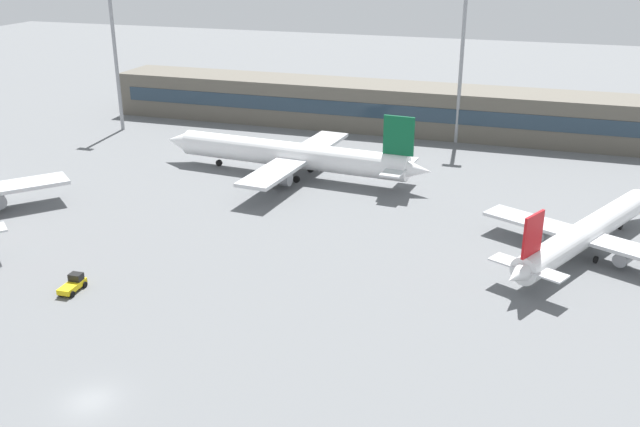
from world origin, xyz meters
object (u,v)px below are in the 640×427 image
(airplane_mid, at_px, (588,232))
(airplane_far, at_px, (290,155))
(baggage_tug_yellow, at_px, (73,284))
(floodlight_tower_east, at_px, (115,51))
(floodlight_tower_west, at_px, (462,56))

(airplane_mid, height_order, airplane_far, airplane_far)
(baggage_tug_yellow, relative_size, floodlight_tower_east, 0.13)
(airplane_mid, bearing_deg, airplane_far, 159.07)
(airplane_mid, xyz_separation_m, floodlight_tower_west, (-22.38, 46.11, 13.47))
(airplane_far, xyz_separation_m, baggage_tug_yellow, (-8.47, -45.55, -2.74))
(airplane_mid, bearing_deg, floodlight_tower_west, 115.89)
(airplane_far, height_order, floodlight_tower_east, floodlight_tower_east)
(airplane_mid, relative_size, baggage_tug_yellow, 9.39)
(airplane_far, xyz_separation_m, floodlight_tower_east, (-42.65, 17.49, 12.22))
(floodlight_tower_east, bearing_deg, baggage_tug_yellow, -61.54)
(airplane_mid, relative_size, floodlight_tower_west, 1.21)
(airplane_far, relative_size, floodlight_tower_east, 1.71)
(floodlight_tower_west, relative_size, floodlight_tower_east, 1.04)
(floodlight_tower_east, bearing_deg, airplane_mid, -21.60)
(baggage_tug_yellow, height_order, floodlight_tower_east, floodlight_tower_east)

